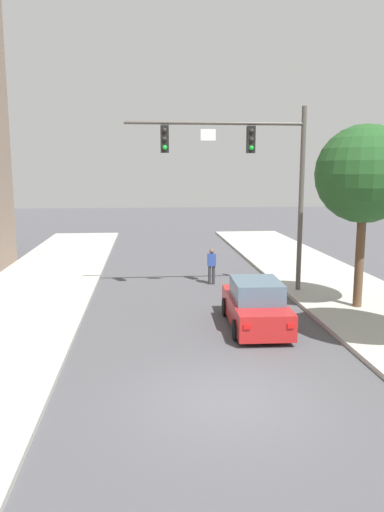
# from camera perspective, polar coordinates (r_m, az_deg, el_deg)

# --- Properties ---
(ground_plane) EXTENTS (120.00, 120.00, 0.00)m
(ground_plane) POSITION_cam_1_polar(r_m,az_deg,el_deg) (11.56, 4.20, -16.33)
(ground_plane) COLOR #4C4C51
(traffic_signal_mast) EXTENTS (7.26, 0.38, 7.50)m
(traffic_signal_mast) POSITION_cam_1_polar(r_m,az_deg,el_deg) (20.27, 6.97, 10.53)
(traffic_signal_mast) COLOR #514C47
(traffic_signal_mast) RESTS_ON sidewalk_right
(car_lead_red) EXTENTS (1.95, 4.29, 1.60)m
(car_lead_red) POSITION_cam_1_polar(r_m,az_deg,el_deg) (16.41, 7.35, -5.72)
(car_lead_red) COLOR #B21E1E
(car_lead_red) RESTS_ON ground
(pedestrian_crossing_road) EXTENTS (0.36, 0.22, 1.64)m
(pedestrian_crossing_road) POSITION_cam_1_polar(r_m,az_deg,el_deg) (22.35, 2.29, -0.99)
(pedestrian_crossing_road) COLOR #333338
(pedestrian_crossing_road) RESTS_ON ground
(street_tree_second) EXTENTS (3.48, 3.48, 6.58)m
(street_tree_second) POSITION_cam_1_polar(r_m,az_deg,el_deg) (18.69, 19.32, 8.86)
(street_tree_second) COLOR brown
(street_tree_second) RESTS_ON sidewalk_right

